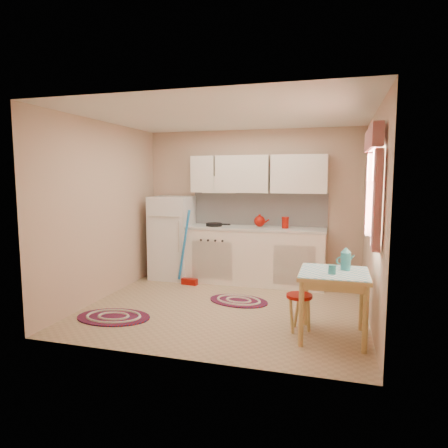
{
  "coord_description": "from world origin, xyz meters",
  "views": [
    {
      "loc": [
        1.39,
        -4.97,
        1.73
      ],
      "look_at": [
        -0.1,
        0.25,
        1.08
      ],
      "focal_mm": 32.0,
      "sensor_mm": 36.0,
      "label": 1
    }
  ],
  "objects_px": {
    "fridge": "(172,237)",
    "base_cabinets": "(254,256)",
    "table": "(333,305)",
    "stool": "(299,313)"
  },
  "relations": [
    {
      "from": "table",
      "to": "fridge",
      "type": "bearing_deg",
      "value": 144.45
    },
    {
      "from": "fridge",
      "to": "table",
      "type": "relative_size",
      "value": 1.94
    },
    {
      "from": "fridge",
      "to": "table",
      "type": "height_order",
      "value": "fridge"
    },
    {
      "from": "fridge",
      "to": "stool",
      "type": "distance_m",
      "value": 2.99
    },
    {
      "from": "table",
      "to": "stool",
      "type": "distance_m",
      "value": 0.41
    },
    {
      "from": "base_cabinets",
      "to": "table",
      "type": "distance_m",
      "value": 2.34
    },
    {
      "from": "base_cabinets",
      "to": "stool",
      "type": "height_order",
      "value": "base_cabinets"
    },
    {
      "from": "fridge",
      "to": "base_cabinets",
      "type": "height_order",
      "value": "fridge"
    },
    {
      "from": "fridge",
      "to": "table",
      "type": "distance_m",
      "value": 3.32
    },
    {
      "from": "fridge",
      "to": "base_cabinets",
      "type": "bearing_deg",
      "value": 2.02
    }
  ]
}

